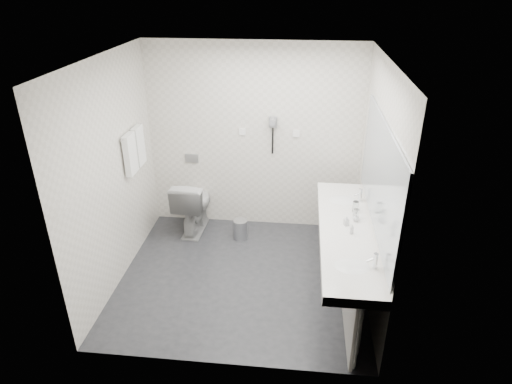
# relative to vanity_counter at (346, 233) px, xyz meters

# --- Properties ---
(floor) EXTENTS (2.80, 2.80, 0.00)m
(floor) POSITION_rel_vanity_counter_xyz_m (-1.12, 0.20, -0.80)
(floor) COLOR #292A2E
(floor) RESTS_ON ground
(ceiling) EXTENTS (2.80, 2.80, 0.00)m
(ceiling) POSITION_rel_vanity_counter_xyz_m (-1.12, 0.20, 1.70)
(ceiling) COLOR white
(ceiling) RESTS_ON wall_back
(wall_back) EXTENTS (2.80, 0.00, 2.80)m
(wall_back) POSITION_rel_vanity_counter_xyz_m (-1.12, 1.50, 0.45)
(wall_back) COLOR silver
(wall_back) RESTS_ON floor
(wall_front) EXTENTS (2.80, 0.00, 2.80)m
(wall_front) POSITION_rel_vanity_counter_xyz_m (-1.12, -1.10, 0.45)
(wall_front) COLOR silver
(wall_front) RESTS_ON floor
(wall_left) EXTENTS (0.00, 2.60, 2.60)m
(wall_left) POSITION_rel_vanity_counter_xyz_m (-2.52, 0.20, 0.45)
(wall_left) COLOR silver
(wall_left) RESTS_ON floor
(wall_right) EXTENTS (0.00, 2.60, 2.60)m
(wall_right) POSITION_rel_vanity_counter_xyz_m (0.27, 0.20, 0.45)
(wall_right) COLOR silver
(wall_right) RESTS_ON floor
(vanity_counter) EXTENTS (0.55, 2.20, 0.10)m
(vanity_counter) POSITION_rel_vanity_counter_xyz_m (0.00, 0.00, 0.00)
(vanity_counter) COLOR white
(vanity_counter) RESTS_ON floor
(vanity_panel) EXTENTS (0.03, 2.15, 0.75)m
(vanity_panel) POSITION_rel_vanity_counter_xyz_m (0.02, 0.00, -0.42)
(vanity_panel) COLOR gray
(vanity_panel) RESTS_ON floor
(vanity_post_near) EXTENTS (0.06, 0.06, 0.75)m
(vanity_post_near) POSITION_rel_vanity_counter_xyz_m (0.05, -1.04, -0.42)
(vanity_post_near) COLOR silver
(vanity_post_near) RESTS_ON floor
(vanity_post_far) EXTENTS (0.06, 0.06, 0.75)m
(vanity_post_far) POSITION_rel_vanity_counter_xyz_m (0.05, 1.04, -0.42)
(vanity_post_far) COLOR silver
(vanity_post_far) RESTS_ON floor
(mirror) EXTENTS (0.02, 2.20, 1.05)m
(mirror) POSITION_rel_vanity_counter_xyz_m (0.26, 0.00, 0.65)
(mirror) COLOR #B2BCC6
(mirror) RESTS_ON wall_right
(basin_near) EXTENTS (0.40, 0.31, 0.05)m
(basin_near) POSITION_rel_vanity_counter_xyz_m (0.00, -0.65, 0.04)
(basin_near) COLOR white
(basin_near) RESTS_ON vanity_counter
(basin_far) EXTENTS (0.40, 0.31, 0.05)m
(basin_far) POSITION_rel_vanity_counter_xyz_m (0.00, 0.65, 0.04)
(basin_far) COLOR white
(basin_far) RESTS_ON vanity_counter
(faucet_near) EXTENTS (0.04, 0.04, 0.15)m
(faucet_near) POSITION_rel_vanity_counter_xyz_m (0.19, -0.65, 0.12)
(faucet_near) COLOR silver
(faucet_near) RESTS_ON vanity_counter
(faucet_far) EXTENTS (0.04, 0.04, 0.15)m
(faucet_far) POSITION_rel_vanity_counter_xyz_m (0.19, 0.65, 0.12)
(faucet_far) COLOR silver
(faucet_far) RESTS_ON vanity_counter
(soap_bottle_a) EXTENTS (0.06, 0.06, 0.11)m
(soap_bottle_a) POSITION_rel_vanity_counter_xyz_m (-0.00, 0.08, 0.10)
(soap_bottle_a) COLOR white
(soap_bottle_a) RESTS_ON vanity_counter
(soap_bottle_b) EXTENTS (0.08, 0.08, 0.08)m
(soap_bottle_b) POSITION_rel_vanity_counter_xyz_m (0.11, 0.17, 0.09)
(soap_bottle_b) COLOR white
(soap_bottle_b) RESTS_ON vanity_counter
(soap_bottle_c) EXTENTS (0.05, 0.05, 0.11)m
(soap_bottle_c) POSITION_rel_vanity_counter_xyz_m (0.04, -0.08, 0.10)
(soap_bottle_c) COLOR white
(soap_bottle_c) RESTS_ON vanity_counter
(glass_left) EXTENTS (0.08, 0.08, 0.12)m
(glass_left) POSITION_rel_vanity_counter_xyz_m (0.11, 0.22, 0.11)
(glass_left) COLOR silver
(glass_left) RESTS_ON vanity_counter
(glass_right) EXTENTS (0.07, 0.07, 0.12)m
(glass_right) POSITION_rel_vanity_counter_xyz_m (0.12, 0.39, 0.11)
(glass_right) COLOR silver
(glass_right) RESTS_ON vanity_counter
(toilet) EXTENTS (0.47, 0.78, 0.77)m
(toilet) POSITION_rel_vanity_counter_xyz_m (-1.92, 1.21, -0.41)
(toilet) COLOR white
(toilet) RESTS_ON floor
(flush_plate) EXTENTS (0.18, 0.02, 0.12)m
(flush_plate) POSITION_rel_vanity_counter_xyz_m (-1.98, 1.49, 0.15)
(flush_plate) COLOR #B2B5BA
(flush_plate) RESTS_ON wall_back
(pedal_bin) EXTENTS (0.21, 0.21, 0.26)m
(pedal_bin) POSITION_rel_vanity_counter_xyz_m (-1.26, 1.04, -0.67)
(pedal_bin) COLOR #B2B5BA
(pedal_bin) RESTS_ON floor
(bin_lid) EXTENTS (0.19, 0.19, 0.02)m
(bin_lid) POSITION_rel_vanity_counter_xyz_m (-1.26, 1.04, -0.53)
(bin_lid) COLOR #B2B5BA
(bin_lid) RESTS_ON pedal_bin
(towel_rail) EXTENTS (0.02, 0.62, 0.02)m
(towel_rail) POSITION_rel_vanity_counter_xyz_m (-2.47, 0.75, 0.75)
(towel_rail) COLOR silver
(towel_rail) RESTS_ON wall_left
(towel_near) EXTENTS (0.07, 0.24, 0.48)m
(towel_near) POSITION_rel_vanity_counter_xyz_m (-2.46, 0.61, 0.53)
(towel_near) COLOR white
(towel_near) RESTS_ON towel_rail
(towel_far) EXTENTS (0.07, 0.24, 0.48)m
(towel_far) POSITION_rel_vanity_counter_xyz_m (-2.46, 0.89, 0.53)
(towel_far) COLOR white
(towel_far) RESTS_ON towel_rail
(dryer_cradle) EXTENTS (0.10, 0.04, 0.14)m
(dryer_cradle) POSITION_rel_vanity_counter_xyz_m (-0.88, 1.47, 0.70)
(dryer_cradle) COLOR gray
(dryer_cradle) RESTS_ON wall_back
(dryer_barrel) EXTENTS (0.08, 0.14, 0.08)m
(dryer_barrel) POSITION_rel_vanity_counter_xyz_m (-0.88, 1.40, 0.73)
(dryer_barrel) COLOR gray
(dryer_barrel) RESTS_ON dryer_cradle
(dryer_cord) EXTENTS (0.02, 0.02, 0.35)m
(dryer_cord) POSITION_rel_vanity_counter_xyz_m (-0.88, 1.46, 0.45)
(dryer_cord) COLOR black
(dryer_cord) RESTS_ON dryer_cradle
(switch_plate_a) EXTENTS (0.09, 0.02, 0.09)m
(switch_plate_a) POSITION_rel_vanity_counter_xyz_m (-1.27, 1.49, 0.55)
(switch_plate_a) COLOR white
(switch_plate_a) RESTS_ON wall_back
(switch_plate_b) EXTENTS (0.09, 0.02, 0.09)m
(switch_plate_b) POSITION_rel_vanity_counter_xyz_m (-0.57, 1.49, 0.55)
(switch_plate_b) COLOR white
(switch_plate_b) RESTS_ON wall_back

